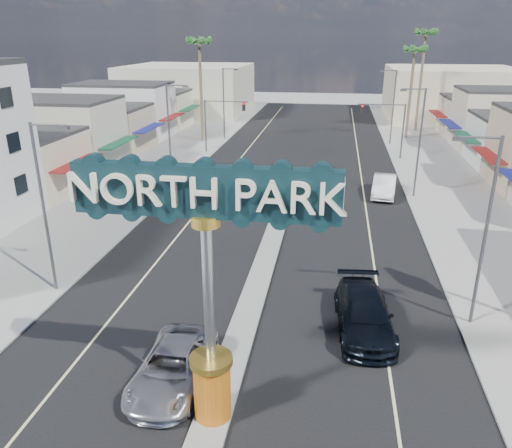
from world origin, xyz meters
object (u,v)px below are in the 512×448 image
(gateway_sign, at_px, (207,270))
(palm_right_far, at_px, (425,39))
(streetlight_l_far, at_px, (225,100))
(palm_left_far, at_px, (199,47))
(streetlight_l_near, at_px, (46,201))
(streetlight_r_near, at_px, (483,224))
(streetlight_r_far, at_px, (392,103))
(car_parked_right, at_px, (384,186))
(palm_right_mid, at_px, (415,54))
(suv_left, at_px, (173,367))
(streetlight_r_mid, at_px, (418,138))
(suv_right, at_px, (364,314))
(traffic_signal_left, at_px, (221,116))
(traffic_signal_right, at_px, (387,120))
(streetlight_l_mid, at_px, (171,131))
(car_parked_left, at_px, (194,180))

(gateway_sign, distance_m, palm_right_far, 62.20)
(streetlight_l_far, xyz_separation_m, palm_left_far, (-2.57, -2.00, 6.43))
(streetlight_l_near, distance_m, streetlight_l_far, 42.00)
(streetlight_r_near, height_order, palm_left_far, palm_left_far)
(streetlight_r_far, relative_size, car_parked_right, 1.71)
(palm_right_mid, bearing_deg, suv_left, -105.98)
(streetlight_r_far, xyz_separation_m, car_parked_right, (-2.30, -21.85, -4.20))
(streetlight_r_mid, height_order, suv_right, streetlight_r_mid)
(streetlight_l_far, height_order, streetlight_r_far, same)
(traffic_signal_left, xyz_separation_m, streetlight_l_far, (-1.25, 8.01, 0.79))
(gateway_sign, relative_size, palm_right_mid, 0.76)
(gateway_sign, xyz_separation_m, traffic_signal_right, (9.18, 42.02, -1.65))
(streetlight_r_far, height_order, palm_left_far, palm_left_far)
(palm_left_far, xyz_separation_m, palm_right_far, (28.00, 12.00, 0.89))
(streetlight_l_mid, height_order, suv_right, streetlight_l_mid)
(streetlight_r_near, distance_m, suv_left, 14.62)
(traffic_signal_right, distance_m, car_parked_left, 23.02)
(gateway_sign, relative_size, car_parked_right, 1.74)
(streetlight_l_mid, xyz_separation_m, palm_right_far, (25.43, 32.00, 7.32))
(gateway_sign, height_order, suv_right, gateway_sign)
(palm_right_mid, bearing_deg, gateway_sign, -103.53)
(suv_left, bearing_deg, suv_right, 34.42)
(streetlight_l_mid, distance_m, suv_right, 26.97)
(traffic_signal_right, xyz_separation_m, suv_right, (-3.65, -35.32, -3.40))
(traffic_signal_left, height_order, streetlight_l_near, streetlight_l_near)
(traffic_signal_left, xyz_separation_m, traffic_signal_right, (18.37, 0.00, 0.00))
(gateway_sign, height_order, traffic_signal_right, gateway_sign)
(car_parked_left, distance_m, car_parked_right, 16.51)
(streetlight_r_near, distance_m, suv_right, 6.58)
(streetlight_r_near, distance_m, car_parked_right, 20.71)
(streetlight_r_near, bearing_deg, streetlight_l_mid, 136.21)
(streetlight_r_far, bearing_deg, palm_right_mid, 57.31)
(suv_right, bearing_deg, streetlight_r_far, 78.68)
(gateway_sign, xyz_separation_m, streetlight_l_near, (-10.43, 8.02, -0.86))
(streetlight_l_near, relative_size, car_parked_right, 1.71)
(suv_right, distance_m, car_parked_right, 21.63)
(gateway_sign, relative_size, car_parked_left, 1.91)
(gateway_sign, relative_size, streetlight_l_near, 1.02)
(palm_left_far, bearing_deg, suv_left, -76.66)
(streetlight_l_mid, bearing_deg, streetlight_r_near, -43.79)
(suv_left, bearing_deg, palm_left_far, 103.89)
(traffic_signal_left, distance_m, streetlight_l_mid, 14.07)
(palm_left_far, bearing_deg, traffic_signal_right, -15.15)
(traffic_signal_right, xyz_separation_m, car_parked_right, (-1.05, -13.85, -3.41))
(suv_left, bearing_deg, palm_right_mid, 74.57)
(traffic_signal_right, distance_m, palm_right_far, 20.59)
(streetlight_r_far, bearing_deg, gateway_sign, -101.78)
(palm_left_far, distance_m, car_parked_right, 30.89)
(streetlight_l_far, distance_m, streetlight_r_far, 20.87)
(palm_right_far, bearing_deg, streetlight_l_near, -116.06)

